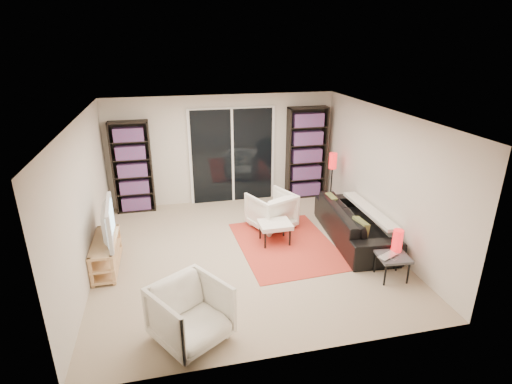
{
  "coord_description": "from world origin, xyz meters",
  "views": [
    {
      "loc": [
        -1.19,
        -6.04,
        3.52
      ],
      "look_at": [
        0.25,
        0.3,
        1.0
      ],
      "focal_mm": 28.0,
      "sensor_mm": 36.0,
      "label": 1
    }
  ],
  "objects_px": {
    "sofa": "(355,223)",
    "armchair_front": "(191,313)",
    "bookshelf_left": "(133,167)",
    "tv_stand": "(106,253)",
    "floor_lamp": "(332,167)",
    "bookshelf_right": "(306,153)",
    "armchair_back": "(271,210)",
    "ottoman": "(275,225)",
    "side_table": "(393,258)"
  },
  "relations": [
    {
      "from": "ottoman",
      "to": "floor_lamp",
      "type": "height_order",
      "value": "floor_lamp"
    },
    {
      "from": "bookshelf_left",
      "to": "armchair_front",
      "type": "distance_m",
      "value": 4.42
    },
    {
      "from": "side_table",
      "to": "floor_lamp",
      "type": "xyz_separation_m",
      "value": [
        0.16,
        2.83,
        0.58
      ]
    },
    {
      "from": "bookshelf_left",
      "to": "ottoman",
      "type": "bearing_deg",
      "value": -39.52
    },
    {
      "from": "bookshelf_left",
      "to": "floor_lamp",
      "type": "bearing_deg",
      "value": -10.7
    },
    {
      "from": "bookshelf_left",
      "to": "ottoman",
      "type": "xyz_separation_m",
      "value": [
        2.54,
        -2.09,
        -0.63
      ]
    },
    {
      "from": "sofa",
      "to": "armchair_front",
      "type": "height_order",
      "value": "armchair_front"
    },
    {
      "from": "ottoman",
      "to": "floor_lamp",
      "type": "bearing_deg",
      "value": 38.8
    },
    {
      "from": "bookshelf_left",
      "to": "sofa",
      "type": "height_order",
      "value": "bookshelf_left"
    },
    {
      "from": "sofa",
      "to": "floor_lamp",
      "type": "distance_m",
      "value": 1.62
    },
    {
      "from": "armchair_front",
      "to": "sofa",
      "type": "bearing_deg",
      "value": 0.15
    },
    {
      "from": "armchair_back",
      "to": "floor_lamp",
      "type": "distance_m",
      "value": 1.76
    },
    {
      "from": "armchair_front",
      "to": "ottoman",
      "type": "height_order",
      "value": "armchair_front"
    },
    {
      "from": "armchair_front",
      "to": "ottoman",
      "type": "relative_size",
      "value": 1.45
    },
    {
      "from": "tv_stand",
      "to": "sofa",
      "type": "relative_size",
      "value": 0.51
    },
    {
      "from": "tv_stand",
      "to": "armchair_back",
      "type": "relative_size",
      "value": 1.45
    },
    {
      "from": "bookshelf_right",
      "to": "ottoman",
      "type": "xyz_separation_m",
      "value": [
        -1.31,
        -2.09,
        -0.7
      ]
    },
    {
      "from": "sofa",
      "to": "bookshelf_left",
      "type": "bearing_deg",
      "value": 65.03
    },
    {
      "from": "bookshelf_right",
      "to": "sofa",
      "type": "xyz_separation_m",
      "value": [
        0.17,
        -2.28,
        -0.72
      ]
    },
    {
      "from": "ottoman",
      "to": "floor_lamp",
      "type": "relative_size",
      "value": 0.46
    },
    {
      "from": "side_table",
      "to": "sofa",
      "type": "bearing_deg",
      "value": 89.36
    },
    {
      "from": "bookshelf_left",
      "to": "side_table",
      "type": "bearing_deg",
      "value": -42.11
    },
    {
      "from": "tv_stand",
      "to": "armchair_front",
      "type": "bearing_deg",
      "value": -58.3
    },
    {
      "from": "bookshelf_right",
      "to": "floor_lamp",
      "type": "distance_m",
      "value": 0.86
    },
    {
      "from": "side_table",
      "to": "armchair_back",
      "type": "bearing_deg",
      "value": 122.18
    },
    {
      "from": "floor_lamp",
      "to": "tv_stand",
      "type": "bearing_deg",
      "value": -161.23
    },
    {
      "from": "bookshelf_left",
      "to": "bookshelf_right",
      "type": "bearing_deg",
      "value": -0.0
    },
    {
      "from": "bookshelf_left",
      "to": "tv_stand",
      "type": "height_order",
      "value": "bookshelf_left"
    },
    {
      "from": "ottoman",
      "to": "side_table",
      "type": "height_order",
      "value": "same"
    },
    {
      "from": "tv_stand",
      "to": "ottoman",
      "type": "xyz_separation_m",
      "value": [
        2.89,
        0.23,
        0.08
      ]
    },
    {
      "from": "bookshelf_left",
      "to": "sofa",
      "type": "bearing_deg",
      "value": -29.61
    },
    {
      "from": "bookshelf_left",
      "to": "bookshelf_right",
      "type": "height_order",
      "value": "bookshelf_right"
    },
    {
      "from": "sofa",
      "to": "ottoman",
      "type": "bearing_deg",
      "value": 87.38
    },
    {
      "from": "bookshelf_left",
      "to": "bookshelf_right",
      "type": "relative_size",
      "value": 0.93
    },
    {
      "from": "side_table",
      "to": "bookshelf_right",
      "type": "bearing_deg",
      "value": 92.38
    },
    {
      "from": "armchair_back",
      "to": "armchair_front",
      "type": "xyz_separation_m",
      "value": [
        -1.77,
        -2.84,
        0.02
      ]
    },
    {
      "from": "ottoman",
      "to": "armchair_front",
      "type": "bearing_deg",
      "value": -127.2
    },
    {
      "from": "bookshelf_right",
      "to": "floor_lamp",
      "type": "xyz_separation_m",
      "value": [
        0.31,
        -0.79,
        -0.12
      ]
    },
    {
      "from": "side_table",
      "to": "armchair_front",
      "type": "bearing_deg",
      "value": -167.76
    },
    {
      "from": "tv_stand",
      "to": "ottoman",
      "type": "distance_m",
      "value": 2.9
    },
    {
      "from": "tv_stand",
      "to": "armchair_front",
      "type": "xyz_separation_m",
      "value": [
        1.22,
        -1.97,
        0.12
      ]
    },
    {
      "from": "armchair_front",
      "to": "side_table",
      "type": "height_order",
      "value": "armchair_front"
    },
    {
      "from": "sofa",
      "to": "side_table",
      "type": "distance_m",
      "value": 1.33
    },
    {
      "from": "tv_stand",
      "to": "floor_lamp",
      "type": "xyz_separation_m",
      "value": [
        4.52,
        1.54,
        0.67
      ]
    },
    {
      "from": "floor_lamp",
      "to": "bookshelf_left",
      "type": "bearing_deg",
      "value": 169.3
    },
    {
      "from": "tv_stand",
      "to": "sofa",
      "type": "bearing_deg",
      "value": 0.52
    },
    {
      "from": "bookshelf_right",
      "to": "sofa",
      "type": "height_order",
      "value": "bookshelf_right"
    },
    {
      "from": "sofa",
      "to": "armchair_back",
      "type": "bearing_deg",
      "value": 63.63
    },
    {
      "from": "bookshelf_left",
      "to": "tv_stand",
      "type": "xyz_separation_m",
      "value": [
        -0.35,
        -2.32,
        -0.71
      ]
    },
    {
      "from": "bookshelf_left",
      "to": "armchair_front",
      "type": "bearing_deg",
      "value": -78.59
    }
  ]
}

